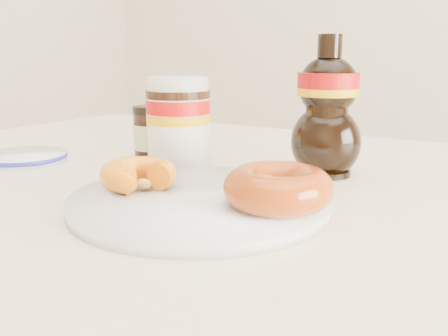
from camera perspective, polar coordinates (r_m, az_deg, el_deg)
The scene contains 8 objects.
dining_table at distance 0.68m, azimuth 3.79°, elevation -8.71°, with size 1.40×0.90×0.75m.
plate at distance 0.55m, azimuth -2.75°, elevation -3.77°, with size 0.29×0.29×0.01m.
donut_bitten at distance 0.59m, azimuth -9.74°, elevation -0.72°, with size 0.09×0.09×0.03m, color orange.
donut_whole at distance 0.51m, azimuth 6.19°, elevation -2.22°, with size 0.11×0.11×0.04m, color #8C2F09.
nutella_jar at distance 0.74m, azimuth -5.22°, elevation 5.58°, with size 0.09×0.09×0.13m.
syrup_bottle at distance 0.70m, azimuth 11.69°, elevation 6.90°, with size 0.10×0.08×0.19m, color black, non-canonical shape.
dark_jar at distance 0.79m, azimuth -8.36°, elevation 3.83°, with size 0.05×0.05×0.09m.
blue_rim_saucer at distance 0.84m, azimuth -21.82°, elevation 1.19°, with size 0.13×0.13×0.01m.
Camera 1 is at (0.29, -0.45, 0.92)m, focal length 40.00 mm.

